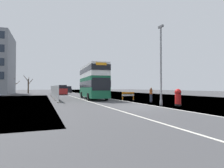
{
  "coord_description": "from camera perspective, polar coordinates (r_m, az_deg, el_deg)",
  "views": [
    {
      "loc": [
        -8.41,
        -14.87,
        1.75
      ],
      "look_at": [
        0.16,
        7.95,
        2.2
      ],
      "focal_mm": 29.82,
      "sensor_mm": 36.0,
      "label": 1
    }
  ],
  "objects": [
    {
      "name": "double_decker_bus",
      "position": [
        28.45,
        -5.94,
        0.78
      ],
      "size": [
        3.21,
        11.07,
        5.0
      ],
      "color": "#145638",
      "rests_on": "ground"
    },
    {
      "name": "car_oncoming_near",
      "position": [
        45.87,
        -14.96,
        -1.86
      ],
      "size": [
        2.06,
        4.46,
        2.32
      ],
      "color": "maroon",
      "rests_on": "ground"
    },
    {
      "name": "construction_site_fence",
      "position": [
        32.15,
        -17.47,
        -2.4
      ],
      "size": [
        0.44,
        20.6,
        2.03
      ],
      "color": "#A8AAAD",
      "rests_on": "ground"
    },
    {
      "name": "ground",
      "position": [
        17.55,
        10.16,
        -6.92
      ],
      "size": [
        140.0,
        280.0,
        0.1
      ],
      "color": "#424244"
    },
    {
      "name": "lamppost_foreground",
      "position": [
        18.9,
        14.77,
        4.88
      ],
      "size": [
        0.29,
        0.7,
        7.85
      ],
      "color": "gray",
      "rests_on": "ground"
    },
    {
      "name": "car_receding_far",
      "position": [
        61.76,
        -13.25,
        -1.72
      ],
      "size": [
        1.96,
        3.97,
        2.16
      ],
      "color": "black",
      "rests_on": "ground"
    },
    {
      "name": "bare_tree_far_verge_mid",
      "position": [
        58.05,
        -28.77,
        -0.24
      ],
      "size": [
        2.44,
        2.57,
        4.47
      ],
      "color": "#4C3D2D",
      "rests_on": "ground"
    },
    {
      "name": "pedestrian_at_kerb",
      "position": [
        22.81,
        11.88,
        -3.23
      ],
      "size": [
        0.34,
        0.34,
        1.74
      ],
      "color": "#2D3342",
      "rests_on": "ground"
    },
    {
      "name": "car_receding_mid",
      "position": [
        52.67,
        -16.22,
        -1.82
      ],
      "size": [
        2.03,
        4.15,
        2.18
      ],
      "color": "black",
      "rests_on": "ground"
    },
    {
      "name": "red_pillar_postbox",
      "position": [
        18.77,
        19.55,
        -3.63
      ],
      "size": [
        0.62,
        0.62,
        1.62
      ],
      "color": "black",
      "rests_on": "ground"
    },
    {
      "name": "roadworks_barrier",
      "position": [
        25.38,
        4.92,
        -3.41
      ],
      "size": [
        1.75,
        0.57,
        1.12
      ],
      "color": "orange",
      "rests_on": "ground"
    },
    {
      "name": "bare_tree_far_verge_far",
      "position": [
        66.05,
        -27.54,
        -0.72
      ],
      "size": [
        2.32,
        1.68,
        4.43
      ],
      "color": "#4C3D2D",
      "rests_on": "ground"
    },
    {
      "name": "bare_tree_far_verge_near",
      "position": [
        59.2,
        -24.28,
        -0.22
      ],
      "size": [
        2.62,
        2.57,
        5.24
      ],
      "color": "#4C3D2D",
      "rests_on": "ground"
    }
  ]
}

